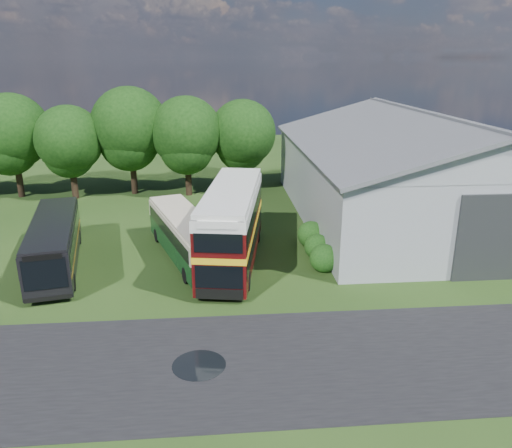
{
  "coord_description": "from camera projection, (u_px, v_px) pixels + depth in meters",
  "views": [
    {
      "loc": [
        -0.68,
        -20.55,
        11.91
      ],
      "look_at": [
        1.78,
        8.0,
        2.32
      ],
      "focal_mm": 35.0,
      "sensor_mm": 36.0,
      "label": 1
    }
  ],
  "objects": [
    {
      "name": "storage_shed",
      "position": [
        419.0,
        164.0,
        38.25
      ],
      "size": [
        18.8,
        24.8,
        8.15
      ],
      "color": "gray",
      "rests_on": "ground"
    },
    {
      "name": "asphalt_road",
      "position": [
        308.0,
        360.0,
        20.66
      ],
      "size": [
        60.0,
        8.0,
        0.02
      ],
      "primitive_type": "cube",
      "color": "black",
      "rests_on": "ground"
    },
    {
      "name": "shrub_back",
      "position": [
        311.0,
        246.0,
        33.15
      ],
      "size": [
        1.8,
        1.8,
        1.8
      ],
      "primitive_type": "sphere",
      "color": "#194714",
      "rests_on": "ground"
    },
    {
      "name": "tree_left_a",
      "position": [
        12.0,
        131.0,
        43.07
      ],
      "size": [
        6.46,
        6.46,
        9.12
      ],
      "color": "black",
      "rests_on": "ground"
    },
    {
      "name": "tree_right_b",
      "position": [
        243.0,
        133.0,
        44.93
      ],
      "size": [
        5.98,
        5.98,
        8.45
      ],
      "color": "black",
      "rests_on": "ground"
    },
    {
      "name": "bus_maroon_double",
      "position": [
        232.0,
        226.0,
        29.7
      ],
      "size": [
        4.54,
        11.32,
        4.73
      ],
      "rotation": [
        0.0,
        0.0,
        -0.16
      ],
      "color": "black",
      "rests_on": "ground"
    },
    {
      "name": "shrub_front",
      "position": [
        323.0,
        270.0,
        29.37
      ],
      "size": [
        1.7,
        1.7,
        1.7
      ],
      "primitive_type": "sphere",
      "color": "#194714",
      "rests_on": "ground"
    },
    {
      "name": "tree_mid",
      "position": [
        130.0,
        126.0,
        44.07
      ],
      "size": [
        6.8,
        6.8,
        9.6
      ],
      "color": "black",
      "rests_on": "ground"
    },
    {
      "name": "tree_right_a",
      "position": [
        186.0,
        132.0,
        43.69
      ],
      "size": [
        6.26,
        6.26,
        8.83
      ],
      "color": "black",
      "rests_on": "ground"
    },
    {
      "name": "bus_dark_single",
      "position": [
        55.0,
        242.0,
        29.41
      ],
      "size": [
        4.46,
        10.78,
        2.9
      ],
      "rotation": [
        0.0,
        0.0,
        0.2
      ],
      "color": "black",
      "rests_on": "ground"
    },
    {
      "name": "ground",
      "position": [
        233.0,
        326.0,
        23.25
      ],
      "size": [
        120.0,
        120.0,
        0.0
      ],
      "primitive_type": "plane",
      "color": "#1B3410",
      "rests_on": "ground"
    },
    {
      "name": "tree_left_b",
      "position": [
        69.0,
        139.0,
        42.73
      ],
      "size": [
        5.78,
        5.78,
        8.16
      ],
      "color": "black",
      "rests_on": "ground"
    },
    {
      "name": "shrub_mid",
      "position": [
        317.0,
        257.0,
        31.26
      ],
      "size": [
        1.6,
        1.6,
        1.6
      ],
      "primitive_type": "sphere",
      "color": "#194714",
      "rests_on": "ground"
    },
    {
      "name": "bus_green_single",
      "position": [
        186.0,
        235.0,
        30.75
      ],
      "size": [
        5.42,
        10.33,
        2.79
      ],
      "rotation": [
        0.0,
        0.0,
        0.32
      ],
      "color": "black",
      "rests_on": "ground"
    },
    {
      "name": "puddle",
      "position": [
        199.0,
        366.0,
        20.29
      ],
      "size": [
        2.2,
        2.2,
        0.01
      ],
      "primitive_type": "cylinder",
      "color": "black",
      "rests_on": "ground"
    }
  ]
}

